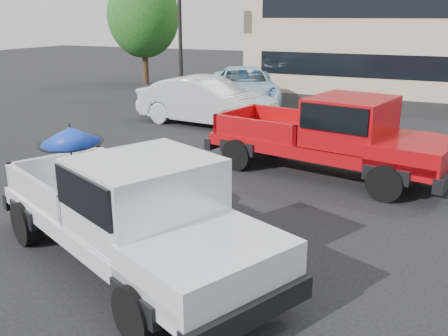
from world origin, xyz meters
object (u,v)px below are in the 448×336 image
at_px(silver_sedan, 207,101).
at_px(red_pickup, 342,134).
at_px(blue_suv, 244,87).
at_px(tree_left, 143,16).
at_px(silver_pickup, 137,209).

bearing_deg(silver_sedan, red_pickup, -119.70).
relative_size(silver_sedan, blue_suv, 0.87).
bearing_deg(blue_suv, tree_left, 125.05).
relative_size(tree_left, red_pickup, 0.96).
bearing_deg(blue_suv, red_pickup, -80.21).
distance_m(tree_left, red_pickup, 18.83).
xyz_separation_m(tree_left, silver_pickup, (11.98, -18.59, -2.68)).
bearing_deg(tree_left, blue_suv, -29.02).
xyz_separation_m(red_pickup, silver_sedan, (-5.65, 4.12, -0.23)).
bearing_deg(silver_pickup, silver_sedan, 135.53).
relative_size(silver_pickup, blue_suv, 1.01).
height_order(red_pickup, blue_suv, red_pickup).
bearing_deg(silver_pickup, blue_suv, 130.82).
distance_m(silver_pickup, blue_suv, 14.85).
height_order(tree_left, red_pickup, tree_left).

